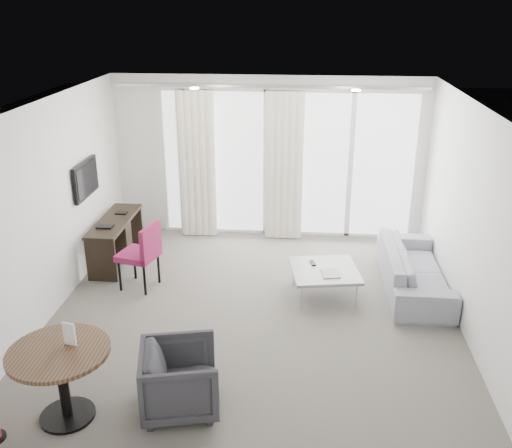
# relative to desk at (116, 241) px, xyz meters

# --- Properties ---
(floor) EXTENTS (5.00, 6.00, 0.00)m
(floor) POSITION_rel_desk_xyz_m (2.19, -1.68, -0.33)
(floor) COLOR #605C54
(floor) RESTS_ON ground
(ceiling) EXTENTS (5.00, 6.00, 0.00)m
(ceiling) POSITION_rel_desk_xyz_m (2.19, -1.68, 2.27)
(ceiling) COLOR white
(ceiling) RESTS_ON ground
(wall_left) EXTENTS (0.00, 6.00, 2.60)m
(wall_left) POSITION_rel_desk_xyz_m (-0.31, -1.68, 0.97)
(wall_left) COLOR silver
(wall_left) RESTS_ON ground
(wall_right) EXTENTS (0.00, 6.00, 2.60)m
(wall_right) POSITION_rel_desk_xyz_m (4.69, -1.68, 0.97)
(wall_right) COLOR silver
(wall_right) RESTS_ON ground
(wall_front) EXTENTS (5.00, 0.00, 2.60)m
(wall_front) POSITION_rel_desk_xyz_m (2.19, -4.68, 0.97)
(wall_front) COLOR silver
(wall_front) RESTS_ON ground
(window_panel) EXTENTS (4.00, 0.02, 2.38)m
(window_panel) POSITION_rel_desk_xyz_m (2.49, 1.31, 0.87)
(window_panel) COLOR white
(window_panel) RESTS_ON ground
(window_frame) EXTENTS (4.10, 0.06, 2.44)m
(window_frame) POSITION_rel_desk_xyz_m (2.49, 1.29, 0.87)
(window_frame) COLOR white
(window_frame) RESTS_ON ground
(curtain_left) EXTENTS (0.60, 0.20, 2.38)m
(curtain_left) POSITION_rel_desk_xyz_m (1.04, 1.14, 0.87)
(curtain_left) COLOR silver
(curtain_left) RESTS_ON ground
(curtain_right) EXTENTS (0.60, 0.20, 2.38)m
(curtain_right) POSITION_rel_desk_xyz_m (2.44, 1.14, 0.87)
(curtain_right) COLOR silver
(curtain_right) RESTS_ON ground
(curtain_track) EXTENTS (4.80, 0.04, 0.04)m
(curtain_track) POSITION_rel_desk_xyz_m (2.19, 1.14, 2.12)
(curtain_track) COLOR #B2B2B7
(curtain_track) RESTS_ON ceiling
(downlight_a) EXTENTS (0.12, 0.12, 0.02)m
(downlight_a) POSITION_rel_desk_xyz_m (1.29, -0.08, 2.26)
(downlight_a) COLOR #FFE0B2
(downlight_a) RESTS_ON ceiling
(downlight_b) EXTENTS (0.12, 0.12, 0.02)m
(downlight_b) POSITION_rel_desk_xyz_m (3.39, -0.08, 2.26)
(downlight_b) COLOR #FFE0B2
(downlight_b) RESTS_ON ceiling
(desk) EXTENTS (0.44, 1.41, 0.66)m
(desk) POSITION_rel_desk_xyz_m (0.00, 0.00, 0.00)
(desk) COLOR black
(desk) RESTS_ON floor
(tv) EXTENTS (0.05, 0.80, 0.50)m
(tv) POSITION_rel_desk_xyz_m (-0.27, -0.23, 1.02)
(tv) COLOR black
(tv) RESTS_ON wall_left
(desk_chair) EXTENTS (0.61, 0.59, 0.93)m
(desk_chair) POSITION_rel_desk_xyz_m (0.57, -0.77, 0.13)
(desk_chair) COLOR maroon
(desk_chair) RESTS_ON floor
(round_table) EXTENTS (1.15, 1.15, 0.74)m
(round_table) POSITION_rel_desk_xyz_m (0.60, -3.40, 0.04)
(round_table) COLOR #4B3421
(round_table) RESTS_ON floor
(menu_card) EXTENTS (0.12, 0.05, 0.23)m
(menu_card) POSITION_rel_desk_xyz_m (0.68, -3.30, 0.39)
(menu_card) COLOR white
(menu_card) RESTS_ON round_table
(tub_armchair) EXTENTS (0.87, 0.85, 0.66)m
(tub_armchair) POSITION_rel_desk_xyz_m (1.65, -3.18, 0.00)
(tub_armchair) COLOR #2D2C31
(tub_armchair) RESTS_ON floor
(coffee_table) EXTENTS (0.98, 0.98, 0.38)m
(coffee_table) POSITION_rel_desk_xyz_m (3.07, -0.80, -0.14)
(coffee_table) COLOR gray
(coffee_table) RESTS_ON floor
(remote) EXTENTS (0.09, 0.18, 0.02)m
(remote) POSITION_rel_desk_xyz_m (2.91, -0.65, 0.03)
(remote) COLOR black
(remote) RESTS_ON coffee_table
(magazine) EXTENTS (0.29, 0.34, 0.02)m
(magazine) POSITION_rel_desk_xyz_m (3.14, -0.93, 0.03)
(magazine) COLOR gray
(magazine) RESTS_ON coffee_table
(sofa) EXTENTS (0.78, 1.99, 0.58)m
(sofa) POSITION_rel_desk_xyz_m (4.28, -0.49, -0.04)
(sofa) COLOR gray
(sofa) RESTS_ON floor
(terrace_slab) EXTENTS (5.60, 3.00, 0.12)m
(terrace_slab) POSITION_rel_desk_xyz_m (2.49, 2.82, -0.39)
(terrace_slab) COLOR #4D4D50
(terrace_slab) RESTS_ON ground
(rattan_chair_a) EXTENTS (0.55, 0.55, 0.80)m
(rattan_chair_a) POSITION_rel_desk_xyz_m (3.54, 2.25, 0.07)
(rattan_chair_a) COLOR #482D1E
(rattan_chair_a) RESTS_ON terrace_slab
(rattan_chair_b) EXTENTS (0.62, 0.62, 0.86)m
(rattan_chair_b) POSITION_rel_desk_xyz_m (3.78, 3.15, 0.10)
(rattan_chair_b) COLOR #482D1E
(rattan_chair_b) RESTS_ON terrace_slab
(rattan_table) EXTENTS (0.58, 0.58, 0.44)m
(rattan_table) POSITION_rel_desk_xyz_m (3.49, 2.48, -0.11)
(rattan_table) COLOR #482D1E
(rattan_table) RESTS_ON terrace_slab
(balustrade) EXTENTS (5.50, 0.06, 1.05)m
(balustrade) POSITION_rel_desk_xyz_m (2.49, 4.27, 0.17)
(balustrade) COLOR #B2B2B7
(balustrade) RESTS_ON terrace_slab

